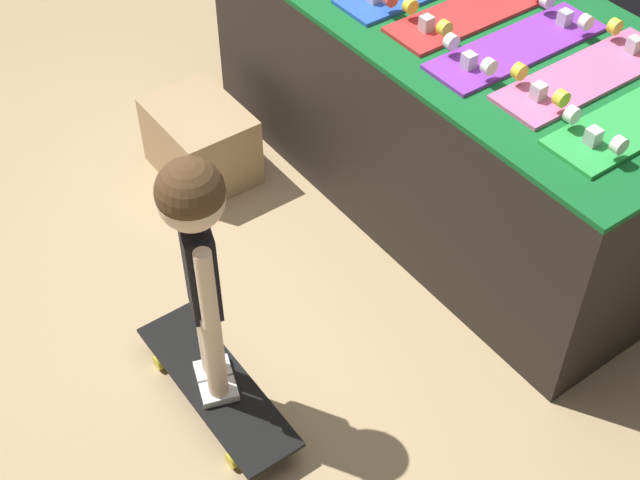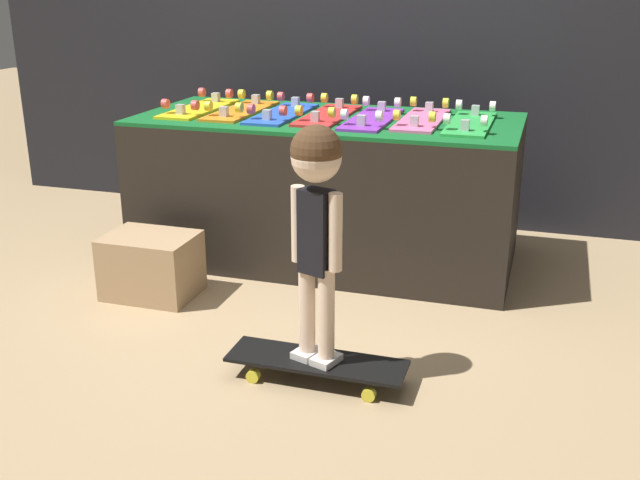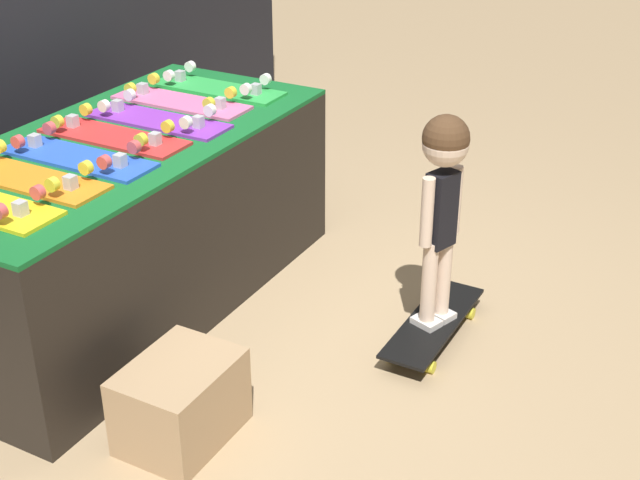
% 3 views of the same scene
% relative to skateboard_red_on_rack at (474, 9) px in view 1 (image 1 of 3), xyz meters
% --- Properties ---
extents(ground_plane, '(16.00, 16.00, 0.00)m').
position_rel_skateboard_red_on_rack_xyz_m(ground_plane, '(0.00, -0.63, -0.81)').
color(ground_plane, tan).
extents(display_rack, '(2.03, 0.93, 0.79)m').
position_rel_skateboard_red_on_rack_xyz_m(display_rack, '(0.00, -0.01, -0.41)').
color(display_rack, black).
rests_on(display_rack, ground_plane).
extents(skateboard_red_on_rack, '(0.21, 0.67, 0.09)m').
position_rel_skateboard_red_on_rack_xyz_m(skateboard_red_on_rack, '(0.00, 0.00, 0.00)').
color(skateboard_red_on_rack, red).
rests_on(skateboard_red_on_rack, display_rack).
extents(skateboard_purple_on_rack, '(0.21, 0.67, 0.09)m').
position_rel_skateboard_red_on_rack_xyz_m(skateboard_purple_on_rack, '(0.25, -0.04, 0.00)').
color(skateboard_purple_on_rack, purple).
rests_on(skateboard_purple_on_rack, display_rack).
extents(skateboard_pink_on_rack, '(0.21, 0.67, 0.09)m').
position_rel_skateboard_red_on_rack_xyz_m(skateboard_pink_on_rack, '(0.50, 0.02, 0.00)').
color(skateboard_pink_on_rack, pink).
rests_on(skateboard_pink_on_rack, display_rack).
extents(skateboard_on_floor, '(0.70, 0.21, 0.09)m').
position_rel_skateboard_red_on_rack_xyz_m(skateboard_on_floor, '(0.36, -1.35, -0.74)').
color(skateboard_on_floor, black).
rests_on(skateboard_on_floor, ground_plane).
extents(child, '(0.21, 0.19, 0.92)m').
position_rel_skateboard_red_on_rack_xyz_m(child, '(0.36, -1.35, -0.07)').
color(child, silver).
rests_on(child, skateboard_on_floor).
extents(storage_box, '(0.43, 0.33, 0.31)m').
position_rel_skateboard_red_on_rack_xyz_m(storage_box, '(-0.67, -0.79, -0.66)').
color(storage_box, tan).
rests_on(storage_box, ground_plane).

